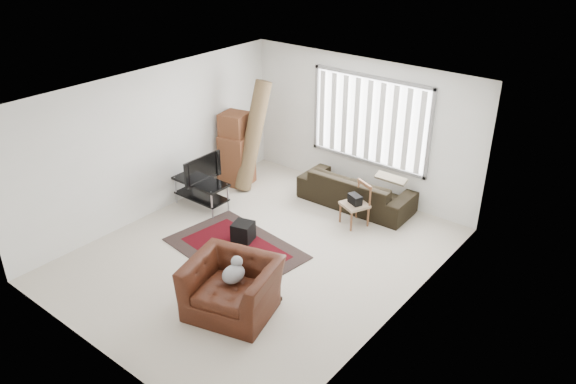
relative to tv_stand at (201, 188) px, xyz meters
The scene contains 11 objects.
room 2.41m from the tv_stand, ahead, with size 6.00×6.02×2.71m.
persian_rug 1.72m from the tv_stand, 24.35° to the right, with size 2.38×1.75×0.02m.
tv_stand is the anchor object (origin of this frame).
tv 0.41m from the tv_stand, 26.57° to the right, with size 0.89×0.12×0.51m, color black.
subwoofer 1.54m from the tv_stand, 16.20° to the right, with size 0.33×0.33×0.33m, color black.
moving_boxes 1.23m from the tv_stand, 99.57° to the left, with size 0.71×0.66×1.50m.
white_flatpack 1.06m from the tv_stand, 100.56° to the left, with size 0.53×0.08×0.67m, color silver.
rolled_rug 1.48m from the tv_stand, 81.54° to the left, with size 0.33×0.33×2.19m, color brown.
sofa 2.94m from the tv_stand, 39.92° to the left, with size 2.20×0.95×0.85m, color black.
side_chair 2.93m from the tv_stand, 25.55° to the left, with size 0.56×0.56×0.79m.
armchair 3.22m from the tv_stand, 35.75° to the right, with size 1.45×1.35×0.90m.
Camera 1 is at (5.25, -5.80, 5.13)m, focal length 35.00 mm.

